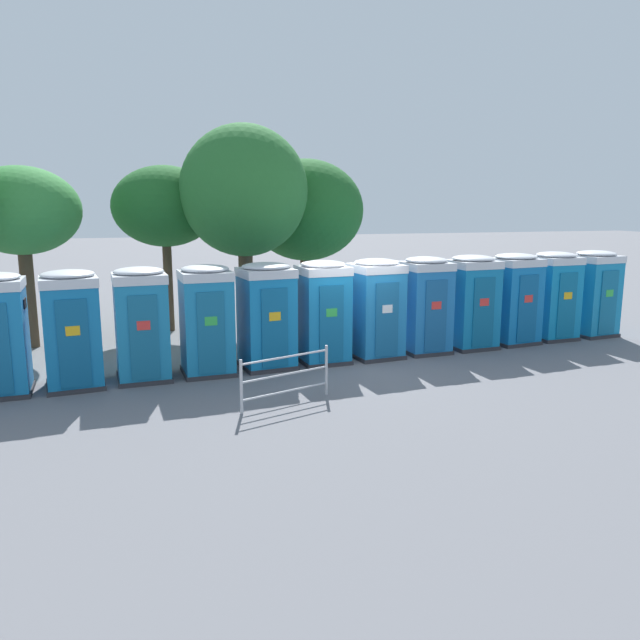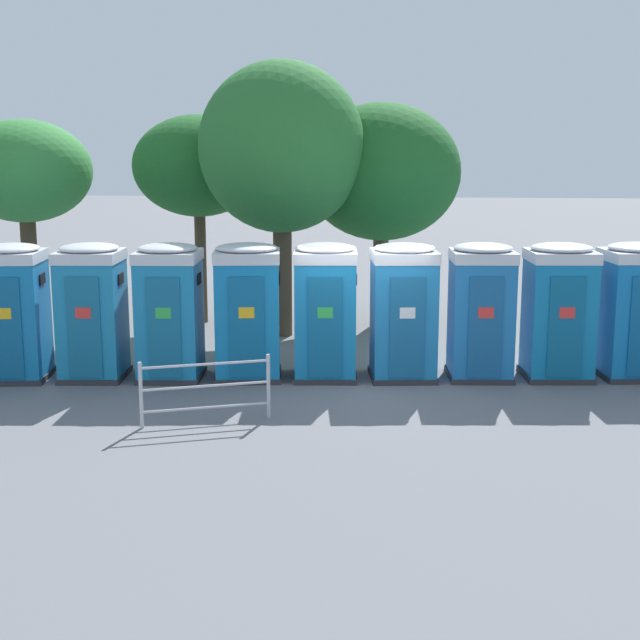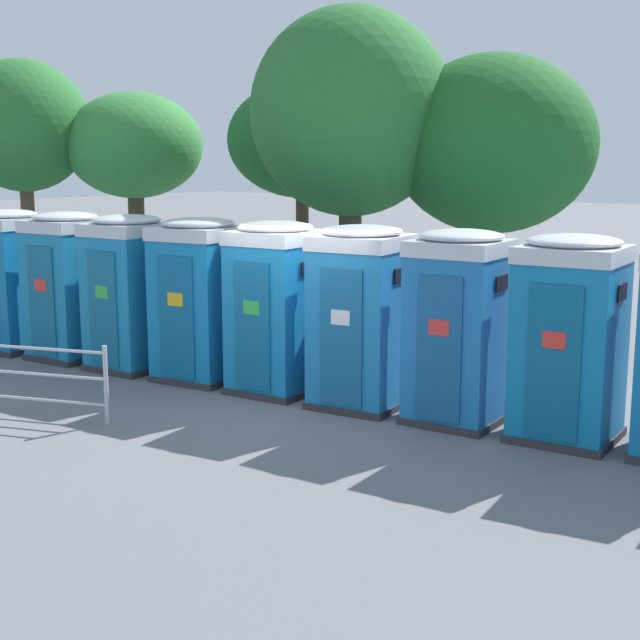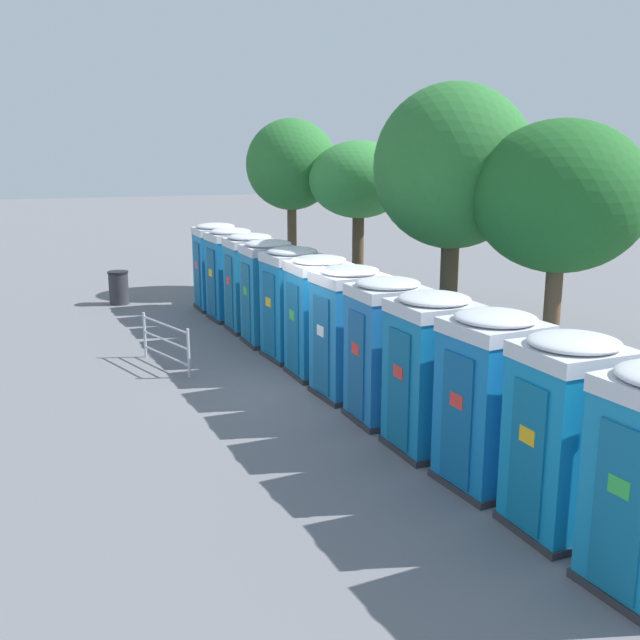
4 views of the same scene
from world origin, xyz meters
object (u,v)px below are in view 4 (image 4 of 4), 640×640
object	(u,v)px
portapotty_0	(216,266)
portapotty_3	(269,292)
portapotty_7	(386,349)
portapotty_10	(566,434)
portapotty_4	(293,303)
portapotty_5	(319,316)
street_tree_4	(291,165)
street_tree_0	(359,181)
street_tree_2	(453,168)
street_tree_3	(560,197)
trash_can	(119,288)
portapotty_8	(431,372)
portapotty_9	(491,399)
street_tree_1	(457,182)
event_barrier	(166,342)
portapotty_2	(250,282)
portapotty_6	(348,331)
portapotty_1	(231,274)

from	to	relation	value
portapotty_0	portapotty_3	size ratio (longest dim) A/B	1.00
portapotty_7	portapotty_10	xyz separation A→B (m)	(4.31, 0.53, -0.00)
portapotty_4	portapotty_5	size ratio (longest dim) A/B	1.00
street_tree_4	street_tree_0	bearing A→B (deg)	42.53
street_tree_2	street_tree_3	bearing A→B (deg)	32.17
portapotty_10	trash_can	bearing A→B (deg)	-164.97
portapotty_10	street_tree_0	distance (m)	14.94
portapotty_8	street_tree_4	distance (m)	13.76
street_tree_3	street_tree_4	size ratio (longest dim) A/B	0.95
portapotty_9	portapotty_8	bearing A→B (deg)	-172.15
trash_can	portapotty_3	bearing A→B (deg)	28.07
street_tree_1	portapotty_10	bearing A→B (deg)	-21.57
portapotty_10	street_tree_4	size ratio (longest dim) A/B	0.45
portapotty_9	event_barrier	size ratio (longest dim) A/B	1.32
portapotty_2	portapotty_5	size ratio (longest dim) A/B	1.00
portapotty_7	portapotty_2	bearing A→B (deg)	-174.35
portapotty_8	street_tree_1	bearing A→B (deg)	149.48
portapotty_4	portapotty_7	size ratio (longest dim) A/B	1.00
portapotty_2	portapotty_5	distance (m)	4.34
portapotty_9	street_tree_2	bearing A→B (deg)	156.34
portapotty_7	trash_can	world-z (taller)	portapotty_7
portapotty_5	street_tree_0	xyz separation A→B (m)	(-7.27, 3.72, 2.40)
street_tree_2	trash_can	size ratio (longest dim) A/B	6.08
portapotty_2	portapotty_3	bearing A→B (deg)	4.54
street_tree_3	trash_can	size ratio (longest dim) A/B	5.23
portapotty_7	trash_can	bearing A→B (deg)	-162.14
portapotty_8	portapotty_6	bearing A→B (deg)	-174.00
portapotty_1	street_tree_3	size ratio (longest dim) A/B	0.48
portapotty_2	street_tree_3	bearing A→B (deg)	46.79
street_tree_0	street_tree_3	bearing A→B (deg)	9.56
portapotty_3	portapotty_4	size ratio (longest dim) A/B	1.00
portapotty_6	trash_can	world-z (taller)	portapotty_6
trash_can	event_barrier	bearing A→B (deg)	4.05
portapotty_7	street_tree_4	xyz separation A→B (m)	(-11.92, 1.82, 2.83)
portapotty_6	portapotty_7	distance (m)	1.45
street_tree_1	street_tree_3	xyz separation A→B (m)	(4.39, 0.05, -0.13)
portapotty_1	portapotty_8	world-z (taller)	same
portapotty_3	trash_can	bearing A→B (deg)	-151.93
portapotty_1	portapotty_8	size ratio (longest dim) A/B	1.00
portapotty_3	street_tree_4	distance (m)	7.20
trash_can	portapotty_1	bearing A→B (deg)	42.85
portapotty_0	portapotty_10	distance (m)	14.46
street_tree_1	portapotty_8	bearing A→B (deg)	-30.52
portapotty_4	portapotty_5	xyz separation A→B (m)	(1.44, 0.14, 0.00)
portapotty_0	portapotty_4	size ratio (longest dim) A/B	1.00
street_tree_2	portapotty_5	bearing A→B (deg)	-70.48
portapotty_6	trash_can	xyz separation A→B (m)	(-10.27, -3.61, -0.77)
portapotty_8	event_barrier	xyz separation A→B (m)	(-5.93, -3.40, -0.72)
portapotty_8	street_tree_3	distance (m)	6.28
portapotty_9	portapotty_10	size ratio (longest dim) A/B	1.00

